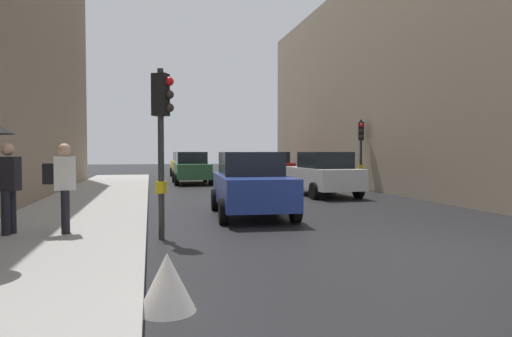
{
  "coord_description": "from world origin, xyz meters",
  "views": [
    {
      "loc": [
        -4.81,
        -6.95,
        1.76
      ],
      "look_at": [
        -0.91,
        9.68,
        1.14
      ],
      "focal_mm": 31.81,
      "sensor_mm": 36.0,
      "label": 1
    }
  ],
  "objects_px": {
    "car_red_sedan": "(272,166)",
    "car_blue_van": "(251,184)",
    "car_yellow_taxi": "(186,165)",
    "pedestrian_in_dark_coat": "(8,185)",
    "warning_sign_triangle": "(167,282)",
    "car_green_estate": "(192,168)",
    "traffic_light_near_right": "(162,122)",
    "traffic_light_mid_street": "(361,142)",
    "pedestrian_with_black_backpack": "(62,182)",
    "car_white_compact": "(323,174)"
  },
  "relations": [
    {
      "from": "pedestrian_with_black_backpack",
      "to": "traffic_light_mid_street",
      "type": "bearing_deg",
      "value": 40.72
    },
    {
      "from": "pedestrian_in_dark_coat",
      "to": "car_blue_van",
      "type": "bearing_deg",
      "value": 25.67
    },
    {
      "from": "car_white_compact",
      "to": "pedestrian_with_black_backpack",
      "type": "height_order",
      "value": "pedestrian_with_black_backpack"
    },
    {
      "from": "car_white_compact",
      "to": "car_blue_van",
      "type": "distance_m",
      "value": 6.35
    },
    {
      "from": "car_green_estate",
      "to": "pedestrian_with_black_backpack",
      "type": "bearing_deg",
      "value": -104.0
    },
    {
      "from": "pedestrian_with_black_backpack",
      "to": "pedestrian_in_dark_coat",
      "type": "height_order",
      "value": "same"
    },
    {
      "from": "pedestrian_with_black_backpack",
      "to": "warning_sign_triangle",
      "type": "xyz_separation_m",
      "value": [
        1.85,
        -4.48,
        -0.84
      ]
    },
    {
      "from": "car_green_estate",
      "to": "warning_sign_triangle",
      "type": "bearing_deg",
      "value": -95.86
    },
    {
      "from": "warning_sign_triangle",
      "to": "car_blue_van",
      "type": "bearing_deg",
      "value": 70.41
    },
    {
      "from": "car_green_estate",
      "to": "car_blue_van",
      "type": "bearing_deg",
      "value": -87.91
    },
    {
      "from": "car_red_sedan",
      "to": "car_blue_van",
      "type": "distance_m",
      "value": 15.22
    },
    {
      "from": "traffic_light_mid_street",
      "to": "car_blue_van",
      "type": "distance_m",
      "value": 9.63
    },
    {
      "from": "traffic_light_near_right",
      "to": "car_blue_van",
      "type": "xyz_separation_m",
      "value": [
        2.49,
        2.94,
        -1.48
      ]
    },
    {
      "from": "car_yellow_taxi",
      "to": "car_red_sedan",
      "type": "relative_size",
      "value": 1.0
    },
    {
      "from": "pedestrian_with_black_backpack",
      "to": "pedestrian_in_dark_coat",
      "type": "relative_size",
      "value": 1.0
    },
    {
      "from": "warning_sign_triangle",
      "to": "traffic_light_near_right",
      "type": "bearing_deg",
      "value": 89.11
    },
    {
      "from": "car_green_estate",
      "to": "car_red_sedan",
      "type": "bearing_deg",
      "value": 16.09
    },
    {
      "from": "pedestrian_in_dark_coat",
      "to": "traffic_light_mid_street",
      "type": "bearing_deg",
      "value": 38.0
    },
    {
      "from": "car_red_sedan",
      "to": "pedestrian_with_black_backpack",
      "type": "height_order",
      "value": "pedestrian_with_black_backpack"
    },
    {
      "from": "traffic_light_near_right",
      "to": "car_green_estate",
      "type": "xyz_separation_m",
      "value": [
        2.01,
        16.0,
        -1.48
      ]
    },
    {
      "from": "traffic_light_near_right",
      "to": "car_blue_van",
      "type": "distance_m",
      "value": 4.13
    },
    {
      "from": "traffic_light_mid_street",
      "to": "pedestrian_in_dark_coat",
      "type": "bearing_deg",
      "value": -142.0
    },
    {
      "from": "pedestrian_with_black_backpack",
      "to": "car_white_compact",
      "type": "bearing_deg",
      "value": 41.91
    },
    {
      "from": "car_blue_van",
      "to": "warning_sign_triangle",
      "type": "relative_size",
      "value": 6.63
    },
    {
      "from": "car_blue_van",
      "to": "pedestrian_with_black_backpack",
      "type": "distance_m",
      "value": 5.17
    },
    {
      "from": "traffic_light_near_right",
      "to": "car_blue_van",
      "type": "height_order",
      "value": "traffic_light_near_right"
    },
    {
      "from": "car_green_estate",
      "to": "warning_sign_triangle",
      "type": "distance_m",
      "value": 20.35
    },
    {
      "from": "car_yellow_taxi",
      "to": "pedestrian_in_dark_coat",
      "type": "height_order",
      "value": "pedestrian_in_dark_coat"
    },
    {
      "from": "car_yellow_taxi",
      "to": "car_white_compact",
      "type": "height_order",
      "value": "same"
    },
    {
      "from": "car_yellow_taxi",
      "to": "car_red_sedan",
      "type": "distance_m",
      "value": 7.11
    },
    {
      "from": "traffic_light_near_right",
      "to": "car_white_compact",
      "type": "bearing_deg",
      "value": 50.16
    },
    {
      "from": "traffic_light_near_right",
      "to": "pedestrian_in_dark_coat",
      "type": "height_order",
      "value": "traffic_light_near_right"
    },
    {
      "from": "car_yellow_taxi",
      "to": "warning_sign_triangle",
      "type": "relative_size",
      "value": 6.57
    },
    {
      "from": "traffic_light_mid_street",
      "to": "traffic_light_near_right",
      "type": "xyz_separation_m",
      "value": [
        -9.15,
        -9.77,
        0.13
      ]
    },
    {
      "from": "car_yellow_taxi",
      "to": "car_white_compact",
      "type": "bearing_deg",
      "value": -73.82
    },
    {
      "from": "car_red_sedan",
      "to": "car_green_estate",
      "type": "bearing_deg",
      "value": -163.91
    },
    {
      "from": "traffic_light_mid_street",
      "to": "car_red_sedan",
      "type": "bearing_deg",
      "value": 105.22
    },
    {
      "from": "car_blue_van",
      "to": "pedestrian_in_dark_coat",
      "type": "distance_m",
      "value": 6.0
    },
    {
      "from": "traffic_light_mid_street",
      "to": "car_green_estate",
      "type": "height_order",
      "value": "traffic_light_mid_street"
    },
    {
      "from": "pedestrian_in_dark_coat",
      "to": "warning_sign_triangle",
      "type": "distance_m",
      "value": 5.45
    },
    {
      "from": "car_green_estate",
      "to": "car_yellow_taxi",
      "type": "bearing_deg",
      "value": 88.12
    },
    {
      "from": "car_green_estate",
      "to": "car_blue_van",
      "type": "xyz_separation_m",
      "value": [
        0.48,
        -13.06,
        0.0
      ]
    },
    {
      "from": "traffic_light_mid_street",
      "to": "car_yellow_taxi",
      "type": "xyz_separation_m",
      "value": [
        -6.92,
        12.9,
        -1.35
      ]
    },
    {
      "from": "traffic_light_mid_street",
      "to": "pedestrian_in_dark_coat",
      "type": "xyz_separation_m",
      "value": [
        -12.06,
        -9.42,
        -1.1
      ]
    },
    {
      "from": "car_white_compact",
      "to": "car_green_estate",
      "type": "bearing_deg",
      "value": 118.98
    },
    {
      "from": "car_green_estate",
      "to": "traffic_light_near_right",
      "type": "bearing_deg",
      "value": -97.16
    },
    {
      "from": "pedestrian_in_dark_coat",
      "to": "car_red_sedan",
      "type": "bearing_deg",
      "value": 59.77
    },
    {
      "from": "car_white_compact",
      "to": "car_blue_van",
      "type": "relative_size",
      "value": 0.99
    },
    {
      "from": "car_red_sedan",
      "to": "pedestrian_with_black_backpack",
      "type": "xyz_separation_m",
      "value": [
        -8.97,
        -17.21,
        0.29
      ]
    },
    {
      "from": "car_red_sedan",
      "to": "traffic_light_near_right",
      "type": "bearing_deg",
      "value": -112.01
    }
  ]
}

